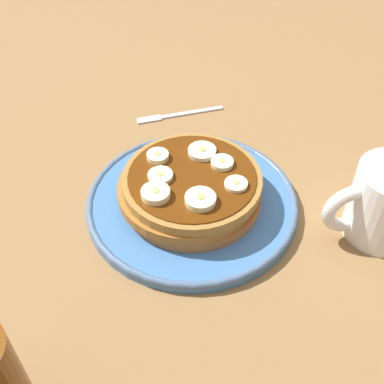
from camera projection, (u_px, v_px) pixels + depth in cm
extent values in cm
cube|color=olive|center=(192.00, 215.00, 60.43)|extent=(140.00, 140.00, 3.00)
cylinder|color=#3F72B2|center=(192.00, 203.00, 58.95)|extent=(25.01, 25.01, 1.22)
torus|color=#496588|center=(192.00, 200.00, 58.65)|extent=(25.12, 25.12, 0.85)
cylinder|color=#AD6334|center=(194.00, 197.00, 57.94)|extent=(16.25, 16.25, 1.22)
cylinder|color=#A36327|center=(187.00, 187.00, 57.37)|extent=(16.14, 16.14, 1.22)
cylinder|color=olive|center=(195.00, 177.00, 56.77)|extent=(16.06, 16.06, 1.22)
cylinder|color=#592B0A|center=(192.00, 176.00, 55.89)|extent=(14.68, 14.68, 0.16)
cylinder|color=#EFF2C6|center=(222.00, 163.00, 57.09)|extent=(2.66, 2.66, 0.71)
cylinder|color=tan|center=(222.00, 160.00, 56.81)|extent=(0.75, 0.75, 0.08)
cylinder|color=#F3E8B5|center=(156.00, 194.00, 53.28)|extent=(3.20, 3.20, 0.97)
cylinder|color=tan|center=(155.00, 190.00, 52.91)|extent=(0.90, 0.90, 0.08)
cylinder|color=#EDF0BD|center=(198.00, 200.00, 52.63)|extent=(3.40, 3.40, 0.92)
cylinder|color=tan|center=(198.00, 197.00, 52.28)|extent=(0.95, 0.95, 0.08)
cylinder|color=#FEEEC0|center=(236.00, 184.00, 54.59)|extent=(2.60, 2.60, 0.60)
cylinder|color=tan|center=(236.00, 182.00, 54.35)|extent=(0.73, 0.73, 0.08)
cylinder|color=#EFE9B4|center=(158.00, 156.00, 57.82)|extent=(2.61, 2.61, 0.83)
cylinder|color=tan|center=(158.00, 153.00, 57.50)|extent=(0.73, 0.73, 0.08)
cylinder|color=#EBE7C4|center=(202.00, 152.00, 58.51)|extent=(3.38, 3.38, 0.74)
cylinder|color=tan|center=(202.00, 149.00, 58.22)|extent=(0.95, 0.95, 0.08)
cylinder|color=#F5F4B8|center=(160.00, 176.00, 55.54)|extent=(2.87, 2.87, 0.66)
cylinder|color=tan|center=(160.00, 174.00, 55.28)|extent=(0.80, 0.80, 0.08)
torus|color=white|center=(351.00, 209.00, 52.94)|extent=(6.49, 1.50, 6.49)
cube|color=silver|center=(192.00, 112.00, 72.88)|extent=(9.52, 1.24, 0.50)
cube|color=silver|center=(149.00, 119.00, 71.63)|extent=(3.57, 1.46, 0.50)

